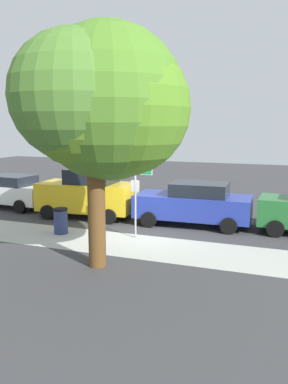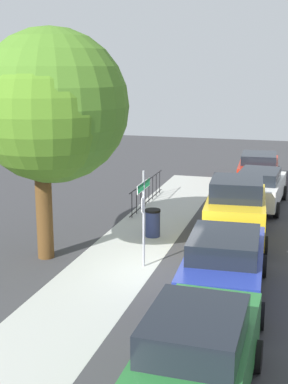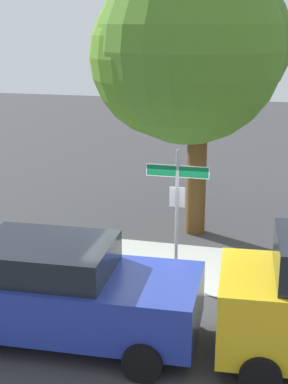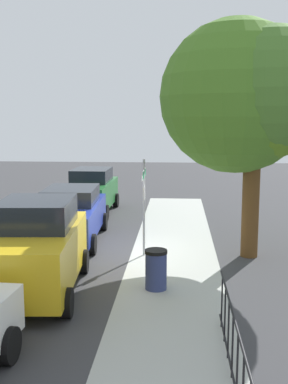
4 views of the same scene
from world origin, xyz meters
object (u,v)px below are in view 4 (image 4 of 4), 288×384
object	(u,v)px
shade_tree	(246,98)
trash_bin	(156,269)
car_yellow	(35,248)
car_green	(91,191)
street_sign	(144,192)
car_blue	(70,214)

from	to	relation	value
shade_tree	trash_bin	xyz separation A→B (m)	(3.07, -2.44, -4.18)
shade_tree	car_yellow	bearing A→B (deg)	-56.68
car_green	car_yellow	distance (m)	9.61
street_sign	car_blue	distance (m)	3.19
car_blue	car_yellow	world-z (taller)	car_yellow
car_blue	car_green	bearing A→B (deg)	179.56
shade_tree	car_blue	distance (m)	6.83
street_sign	shade_tree	world-z (taller)	shade_tree
trash_bin	street_sign	bearing A→B (deg)	-170.17
car_green	street_sign	bearing A→B (deg)	24.60
car_green	car_yellow	size ratio (longest dim) A/B	0.99
car_yellow	trash_bin	bearing A→B (deg)	93.67
car_green	trash_bin	distance (m)	9.78
street_sign	car_blue	bearing A→B (deg)	-120.56
car_green	car_blue	xyz separation A→B (m)	(4.79, 0.18, -0.05)
car_green	shade_tree	bearing A→B (deg)	43.92
street_sign	car_green	world-z (taller)	street_sign
street_sign	car_blue	xyz separation A→B (m)	(-1.54, -2.60, -1.04)
shade_tree	car_green	distance (m)	9.17
street_sign	trash_bin	xyz separation A→B (m)	(2.88, 0.50, -1.45)
street_sign	shade_tree	bearing A→B (deg)	93.87
street_sign	trash_bin	size ratio (longest dim) A/B	2.98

